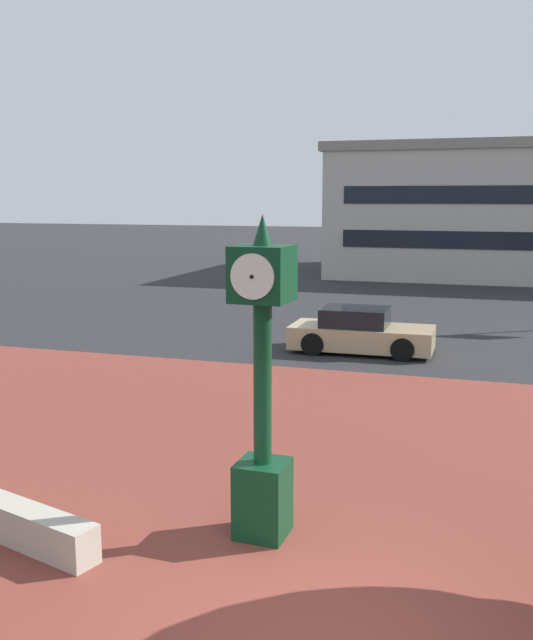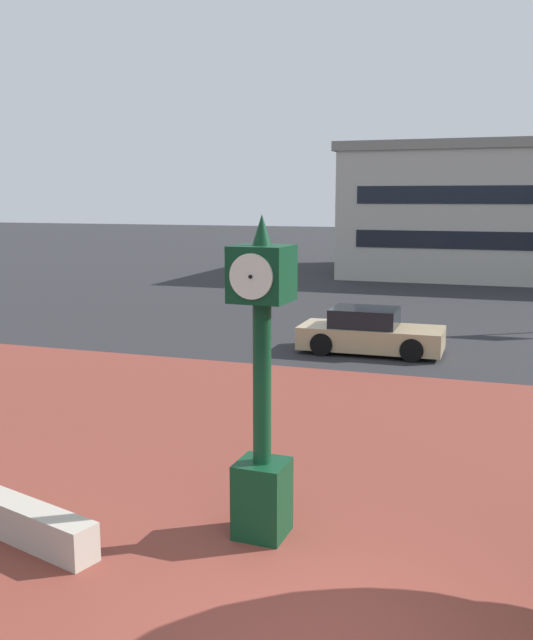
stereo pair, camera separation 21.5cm
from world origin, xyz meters
name	(u,v)px [view 1 (the left image)]	position (x,y,z in m)	size (l,w,h in m)	color
plaza_brick_paving	(378,500)	(0.00, 3.61, 0.00)	(44.00, 15.23, 0.01)	brown
planter_wall	(4,517)	(-4.51, 1.03, 0.25)	(3.20, 0.40, 0.50)	#ADA393
street_clock	(263,392)	(-1.28, 2.07, 1.94)	(0.72, 0.82, 4.18)	#0C381E
car_street_mid	(360,333)	(-2.05, 13.63, 0.57)	(4.04, 1.86, 1.28)	tan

